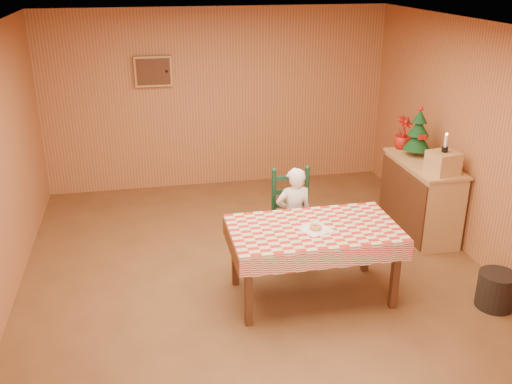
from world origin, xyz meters
TOP-DOWN VIEW (x-y plane):
  - ground at (0.00, 0.00)m, footprint 6.00×6.00m
  - cabin_walls at (-0.00, 0.53)m, footprint 5.10×6.05m
  - dining_table at (0.46, -0.37)m, footprint 1.66×0.96m
  - ladder_chair at (0.46, 0.42)m, footprint 0.44×0.40m
  - seated_child at (0.46, 0.36)m, footprint 0.41×0.27m
  - napkin at (0.46, -0.42)m, footprint 0.34×0.34m
  - donut at (0.46, -0.42)m, footprint 0.14×0.14m
  - shelf_unit at (2.19, 0.79)m, footprint 0.54×1.24m
  - crate at (2.20, 0.39)m, footprint 0.35×0.35m
  - christmas_tree at (2.20, 1.04)m, footprint 0.34×0.34m
  - flower_arrangement at (2.15, 1.34)m, footprint 0.29×0.29m
  - candle_set at (2.20, 0.39)m, footprint 0.07×0.07m
  - storage_bin at (2.17, -0.92)m, footprint 0.47×0.47m

SIDE VIEW (x-z plane):
  - ground at x=0.00m, z-range 0.00..0.00m
  - storage_bin at x=2.17m, z-range 0.00..0.36m
  - shelf_unit at x=2.19m, z-range 0.00..0.93m
  - ladder_chair at x=0.46m, z-range -0.04..1.04m
  - seated_child at x=0.46m, z-range 0.00..1.12m
  - dining_table at x=0.46m, z-range 0.30..1.07m
  - napkin at x=0.46m, z-range 0.77..0.77m
  - donut at x=0.46m, z-range 0.77..0.81m
  - crate at x=2.20m, z-range 0.93..1.18m
  - flower_arrangement at x=2.15m, z-range 0.93..1.34m
  - christmas_tree at x=2.20m, z-range 0.90..1.52m
  - candle_set at x=2.20m, z-range 1.13..1.36m
  - cabin_walls at x=0.00m, z-range 0.50..3.15m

